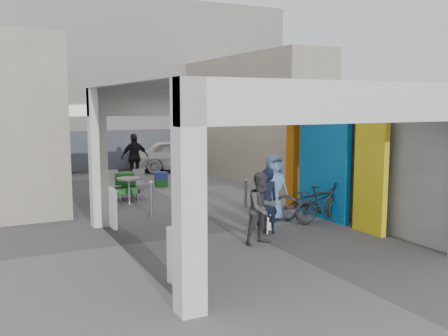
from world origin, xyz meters
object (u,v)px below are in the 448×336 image
produce_stand (118,190)px  bicycle_rear (322,204)px  man_back_turned (262,208)px  man_with_dog (266,201)px  cafe_set (123,191)px  man_elderly (274,188)px  white_van (181,155)px  man_crates (135,157)px  border_collie (267,223)px  bicycle_front (312,201)px

produce_stand → bicycle_rear: (4.00, -5.48, 0.16)m
man_back_turned → bicycle_rear: man_back_turned is taller
man_with_dog → bicycle_rear: man_with_dog is taller
cafe_set → bicycle_rear: (3.95, -5.10, 0.16)m
cafe_set → man_back_turned: bearing=-75.8°
man_with_dog → man_elderly: 1.45m
produce_stand → white_van: white_van is taller
man_back_turned → man_with_dog: bearing=45.5°
man_with_dog → man_back_turned: size_ratio=0.99×
cafe_set → bicycle_rear: bicycle_rear is taller
cafe_set → man_with_dog: bearing=-69.1°
man_crates → border_collie: bearing=91.2°
produce_stand → border_collie: size_ratio=2.11×
border_collie → man_with_dog: bearing=-111.4°
cafe_set → man_elderly: bearing=-55.2°
bicycle_rear → border_collie: bearing=97.0°
man_with_dog → white_van: bearing=-97.7°
border_collie → man_with_dog: 0.57m
man_crates → white_van: (2.73, 1.83, -0.20)m
cafe_set → man_back_turned: man_back_turned is taller
produce_stand → border_collie: (2.19, -5.67, -0.10)m
border_collie → man_back_turned: 1.14m
produce_stand → white_van: bearing=63.3°
man_elderly → bicycle_front: size_ratio=0.84×
bicycle_rear → white_van: size_ratio=0.38×
bicycle_front → white_van: size_ratio=0.48×
man_crates → man_back_turned: bearing=87.5°
man_back_turned → bicycle_rear: size_ratio=0.96×
man_with_dog → man_crates: size_ratio=0.84×
cafe_set → bicycle_front: (3.81, -4.84, 0.21)m
cafe_set → white_van: (4.37, 5.98, 0.41)m
man_crates → bicycle_rear: size_ratio=1.14×
border_collie → man_elderly: size_ratio=0.35×
man_elderly → white_van: bearing=81.8°
man_crates → man_elderly: bearing=97.1°
border_collie → bicycle_rear: bicycle_rear is taller
cafe_set → man_crates: man_crates is taller
border_collie → white_van: white_van is taller
man_with_dog → bicycle_rear: size_ratio=0.96×
man_elderly → man_crates: size_ratio=0.93×
border_collie → man_back_turned: size_ratio=0.38×
bicycle_front → bicycle_rear: (0.14, -0.26, -0.05)m
produce_stand → bicycle_front: bearing=-41.9°
bicycle_front → white_van: bearing=24.8°
cafe_set → produce_stand: 0.38m
man_crates → white_van: bearing=-148.0°
produce_stand → bicycle_front: 6.50m
bicycle_rear → white_van: (0.41, 11.08, 0.25)m
white_van → bicycle_front: bearing=-162.2°
man_elderly → man_crates: man_crates is taller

